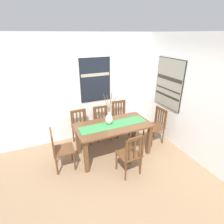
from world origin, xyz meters
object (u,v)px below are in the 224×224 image
object	(u,v)px
dining_table	(113,129)
painting_on_back_wall	(95,80)
chair_4	(156,125)
painting_on_side_wall	(169,84)
chair_0	(120,118)
chair_2	(60,149)
centerpiece_vase	(109,118)
chair_1	(81,127)
chair_3	(130,154)
chair_5	(102,122)

from	to	relation	value
dining_table	painting_on_back_wall	distance (m)	1.41
chair_4	painting_on_side_wall	distance (m)	1.09
chair_4	painting_on_back_wall	xyz separation A→B (m)	(-1.25, 1.06, 1.07)
chair_0	chair_2	xyz separation A→B (m)	(-1.78, -0.79, -0.01)
centerpiece_vase	chair_1	bearing A→B (deg)	125.27
chair_3	chair_2	bearing A→B (deg)	148.91
centerpiece_vase	painting_on_side_wall	size ratio (longest dim) A/B	0.63
painting_on_back_wall	chair_0	bearing A→B (deg)	-27.34
dining_table	chair_5	distance (m)	0.82
chair_5	dining_table	bearing A→B (deg)	-91.72
chair_3	chair_4	bearing A→B (deg)	33.14
dining_table	chair_2	size ratio (longest dim) A/B	1.84
centerpiece_vase	chair_5	distance (m)	0.87
chair_2	chair_4	world-z (taller)	chair_4
chair_2	painting_on_back_wall	size ratio (longest dim) A/B	0.81
dining_table	chair_0	size ratio (longest dim) A/B	1.76
dining_table	chair_0	world-z (taller)	chair_0
chair_0	painting_on_side_wall	bearing A→B (deg)	-31.90
chair_3	chair_5	distance (m)	1.55
chair_2	painting_on_back_wall	world-z (taller)	painting_on_back_wall
dining_table	painting_on_back_wall	size ratio (longest dim) A/B	1.49
dining_table	chair_2	distance (m)	1.22
chair_1	chair_3	xyz separation A→B (m)	(0.60, -1.52, 0.01)
chair_1	chair_4	distance (m)	1.95
chair_3	painting_on_side_wall	xyz separation A→B (m)	(1.56, 0.90, 1.03)
dining_table	centerpiece_vase	bearing A→B (deg)	144.01
centerpiece_vase	chair_3	bearing A→B (deg)	-82.52
chair_2	chair_1	bearing A→B (deg)	50.54
chair_4	chair_5	world-z (taller)	chair_4
chair_3	painting_on_back_wall	distance (m)	2.13
chair_1	chair_2	bearing A→B (deg)	-129.46
chair_0	painting_on_side_wall	distance (m)	1.57
chair_4	painting_on_side_wall	world-z (taller)	painting_on_side_wall
chair_0	painting_on_side_wall	size ratio (longest dim) A/B	0.78
centerpiece_vase	painting_on_side_wall	xyz separation A→B (m)	(1.67, 0.09, 0.59)
chair_4	dining_table	bearing A→B (deg)	-178.57
chair_5	painting_on_back_wall	world-z (taller)	painting_on_back_wall
chair_3	painting_on_side_wall	distance (m)	2.08
chair_2	painting_on_side_wall	bearing A→B (deg)	3.23
chair_2	centerpiece_vase	bearing A→B (deg)	3.42
chair_5	painting_on_side_wall	size ratio (longest dim) A/B	0.71
centerpiece_vase	dining_table	bearing A→B (deg)	-35.99
chair_3	painting_on_back_wall	xyz separation A→B (m)	(-0.05, 1.84, 1.07)
painting_on_side_wall	chair_4	bearing A→B (deg)	-161.70
chair_1	chair_3	size ratio (longest dim) A/B	0.94
chair_2	painting_on_side_wall	xyz separation A→B (m)	(2.80, 0.16, 1.03)
painting_on_side_wall	chair_2	bearing A→B (deg)	-176.77
dining_table	chair_0	xyz separation A→B (m)	(0.57, 0.78, -0.15)
dining_table	painting_on_back_wall	xyz separation A→B (m)	(-0.02, 1.09, 0.90)
chair_1	chair_3	distance (m)	1.63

